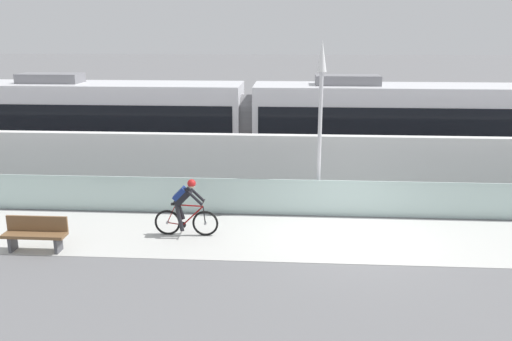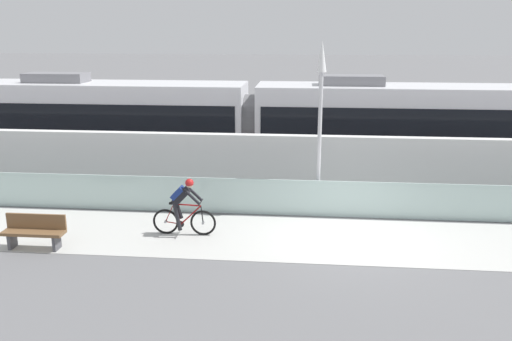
{
  "view_description": "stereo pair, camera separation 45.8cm",
  "coord_description": "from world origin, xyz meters",
  "px_view_note": "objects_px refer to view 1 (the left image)",
  "views": [
    {
      "loc": [
        -1.72,
        -13.59,
        5.56
      ],
      "look_at": [
        -2.77,
        2.35,
        1.25
      ],
      "focal_mm": 37.44,
      "sensor_mm": 36.0,
      "label": 1
    },
    {
      "loc": [
        -1.26,
        -13.55,
        5.56
      ],
      "look_at": [
        -2.77,
        2.35,
        1.25
      ],
      "focal_mm": 37.44,
      "sensor_mm": 36.0,
      "label": 2
    }
  ],
  "objects_px": {
    "lamp_post_antenna": "(321,106)",
    "bench": "(36,233)",
    "cyclist_on_bike": "(185,208)",
    "tram": "(248,124)"
  },
  "relations": [
    {
      "from": "lamp_post_antenna",
      "to": "bench",
      "type": "xyz_separation_m",
      "value": [
        -7.32,
        -3.44,
        -2.81
      ]
    },
    {
      "from": "cyclist_on_bike",
      "to": "tram",
      "type": "bearing_deg",
      "value": 80.51
    },
    {
      "from": "bench",
      "to": "tram",
      "type": "bearing_deg",
      "value": 59.6
    },
    {
      "from": "tram",
      "to": "bench",
      "type": "distance_m",
      "value": 9.54
    },
    {
      "from": "cyclist_on_bike",
      "to": "bench",
      "type": "height_order",
      "value": "cyclist_on_bike"
    },
    {
      "from": "tram",
      "to": "cyclist_on_bike",
      "type": "relative_size",
      "value": 12.75
    },
    {
      "from": "lamp_post_antenna",
      "to": "tram",
      "type": "bearing_deg",
      "value": 118.45
    },
    {
      "from": "tram",
      "to": "lamp_post_antenna",
      "type": "relative_size",
      "value": 4.34
    },
    {
      "from": "cyclist_on_bike",
      "to": "lamp_post_antenna",
      "type": "relative_size",
      "value": 0.34
    },
    {
      "from": "cyclist_on_bike",
      "to": "bench",
      "type": "xyz_separation_m",
      "value": [
        -3.63,
        -1.28,
        -0.32
      ]
    }
  ]
}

